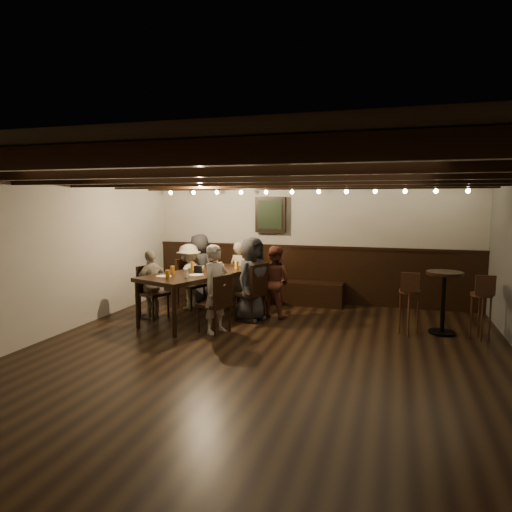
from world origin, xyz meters
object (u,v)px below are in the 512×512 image
(dining_table, at_px, (201,276))
(high_top_table, at_px, (444,293))
(chair_left_far, at_px, (153,302))
(person_left_far, at_px, (152,284))
(chair_right_far, at_px, (215,315))
(person_bench_centre, at_px, (240,275))
(chair_right_near, at_px, (251,303))
(bar_stool_left, at_px, (409,311))
(person_right_far, at_px, (216,289))
(bar_stool_right, at_px, (481,315))
(person_left_near, at_px, (189,276))
(person_bench_right, at_px, (275,281))
(chair_left_near, at_px, (190,293))
(person_right_near, at_px, (252,279))
(person_bench_left, at_px, (200,269))

(dining_table, xyz_separation_m, high_top_table, (3.88, 0.28, -0.12))
(chair_left_far, bearing_deg, person_left_far, -90.00)
(chair_right_far, bearing_deg, high_top_table, -54.30)
(person_bench_centre, bearing_deg, chair_right_near, 140.22)
(chair_right_far, xyz_separation_m, bar_stool_left, (2.86, 0.74, 0.09))
(dining_table, distance_m, person_right_far, 0.88)
(chair_right_near, distance_m, person_right_far, 0.98)
(bar_stool_left, height_order, bar_stool_right, same)
(chair_right_far, bearing_deg, person_left_near, 58.51)
(person_bench_right, bearing_deg, bar_stool_left, -171.87)
(dining_table, relative_size, bar_stool_right, 2.44)
(chair_left_near, height_order, person_right_far, person_right_far)
(person_left_far, distance_m, high_top_table, 4.76)
(person_right_near, xyz_separation_m, person_right_far, (-0.31, -0.85, -0.03))
(high_top_table, bearing_deg, chair_left_near, 174.95)
(dining_table, relative_size, person_bench_centre, 1.88)
(chair_left_far, distance_m, person_left_near, 0.96)
(person_right_near, bearing_deg, high_top_table, -67.94)
(person_right_near, bearing_deg, dining_table, 120.96)
(person_left_far, xyz_separation_m, bar_stool_right, (5.24, 0.29, -0.23))
(chair_right_far, relative_size, bar_stool_right, 0.93)
(chair_right_near, xyz_separation_m, bar_stool_right, (3.55, -0.05, 0.06))
(bar_stool_right, bearing_deg, chair_right_far, -174.51)
(person_bench_centre, bearing_deg, bar_stool_right, -172.18)
(person_left_far, height_order, person_right_far, person_right_far)
(person_right_far, height_order, bar_stool_right, person_right_far)
(chair_left_near, height_order, bar_stool_right, bar_stool_right)
(person_left_near, distance_m, person_left_far, 0.90)
(person_bench_left, relative_size, person_right_near, 0.97)
(person_bench_centre, xyz_separation_m, person_bench_right, (0.79, -0.45, -0.01))
(chair_right_near, distance_m, person_bench_right, 0.58)
(person_bench_right, height_order, person_right_far, person_right_far)
(chair_left_far, height_order, person_bench_left, person_bench_left)
(person_bench_right, xyz_separation_m, person_right_near, (-0.29, -0.37, 0.09))
(dining_table, distance_m, chair_right_far, 0.97)
(dining_table, height_order, chair_left_near, chair_left_near)
(chair_left_far, relative_size, high_top_table, 0.95)
(person_right_far, bearing_deg, chair_right_near, 1.87)
(person_bench_left, bearing_deg, person_bench_centre, -170.54)
(chair_right_near, bearing_deg, chair_right_far, 179.90)
(bar_stool_right, bearing_deg, chair_right_near, 173.03)
(person_left_near, bearing_deg, person_left_far, 0.00)
(chair_right_far, bearing_deg, chair_left_near, 57.97)
(person_left_near, distance_m, person_right_near, 1.50)
(high_top_table, bearing_deg, chair_left_far, -174.46)
(person_bench_centre, bearing_deg, high_top_table, -171.43)
(chair_right_near, bearing_deg, bar_stool_right, -70.93)
(person_bench_left, relative_size, bar_stool_right, 1.41)
(person_right_far, bearing_deg, person_right_near, 0.00)
(chair_right_far, height_order, bar_stool_left, bar_stool_left)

